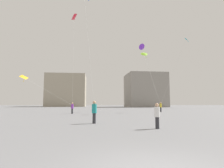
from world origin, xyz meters
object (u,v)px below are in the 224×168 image
object	(u,v)px
kite_amber_delta	(25,78)
kite_violet_diamond	(142,47)
person_in_yellow	(161,106)
building_left_hall	(67,91)
building_centre_hall	(145,90)
kite_cyan_delta	(185,42)
person_in_purple	(72,108)
kite_crimson_delta	(74,18)
person_in_teal	(94,111)
kite_lime_diamond	(144,54)
person_in_white	(157,115)

from	to	relation	value
kite_amber_delta	kite_violet_diamond	size ratio (longest dim) A/B	0.55
person_in_yellow	building_left_hall	world-z (taller)	building_left_hall
person_in_yellow	building_centre_hall	bearing A→B (deg)	133.29
building_centre_hall	kite_cyan_delta	bearing A→B (deg)	-92.43
building_left_hall	kite_cyan_delta	bearing A→B (deg)	-59.49
person_in_purple	kite_crimson_delta	world-z (taller)	kite_crimson_delta
kite_violet_diamond	person_in_teal	bearing A→B (deg)	-111.18
person_in_yellow	person_in_teal	bearing A→B (deg)	-67.97
building_left_hall	kite_violet_diamond	bearing A→B (deg)	-65.43
person_in_teal	building_left_hall	xyz separation A→B (m)	(-17.05, 78.27, 6.68)
kite_crimson_delta	kite_lime_diamond	bearing A→B (deg)	-0.75
kite_crimson_delta	building_centre_hall	bearing A→B (deg)	65.67
person_in_white	person_in_teal	world-z (taller)	person_in_teal
kite_violet_diamond	building_centre_hall	xyz separation A→B (m)	(10.36, 43.86, -6.01)
person_in_purple	kite_amber_delta	size ratio (longest dim) A/B	0.25
kite_violet_diamond	building_left_hall	distance (m)	61.90
person_in_yellow	kite_amber_delta	distance (m)	23.40
person_in_purple	kite_amber_delta	world-z (taller)	kite_amber_delta
kite_amber_delta	kite_crimson_delta	size ratio (longest dim) A/B	0.46
person_in_white	kite_crimson_delta	xyz separation A→B (m)	(-8.34, 18.21, 14.75)
person_in_white	kite_violet_diamond	distance (m)	28.64
kite_amber_delta	building_centre_hall	size ratio (longest dim) A/B	0.41
kite_lime_diamond	building_centre_hall	distance (m)	52.64
kite_crimson_delta	person_in_white	bearing A→B (deg)	-65.40
person_in_white	kite_cyan_delta	xyz separation A→B (m)	(12.85, 23.77, 12.93)
person_in_purple	kite_lime_diamond	xyz separation A→B (m)	(11.48, 0.65, 8.71)
person_in_teal	kite_cyan_delta	world-z (taller)	kite_cyan_delta
kite_amber_delta	kite_violet_diamond	xyz separation A→B (m)	(18.89, 10.63, 7.96)
person_in_purple	building_left_hall	xyz separation A→B (m)	(-13.03, 64.16, 6.72)
person_in_white	kite_lime_diamond	world-z (taller)	kite_lime_diamond
person_in_teal	kite_lime_diamond	world-z (taller)	kite_lime_diamond
kite_crimson_delta	building_left_hall	bearing A→B (deg)	101.48
person_in_white	building_centre_hall	bearing A→B (deg)	24.58
kite_amber_delta	building_centre_hall	xyz separation A→B (m)	(29.25, 54.50, 1.95)
person_in_white	kite_crimson_delta	distance (m)	24.87
building_left_hall	building_centre_hall	distance (m)	38.02
building_centre_hall	kite_lime_diamond	bearing A→B (deg)	-102.63
person_in_teal	building_centre_hall	bearing A→B (deg)	95.40
kite_lime_diamond	kite_violet_diamond	bearing A→B (deg)	81.28
kite_amber_delta	kite_crimson_delta	xyz separation A→B (m)	(6.12, 3.34, 10.45)
building_centre_hall	person_in_purple	bearing A→B (deg)	-113.86
kite_cyan_delta	building_centre_hall	xyz separation A→B (m)	(1.94, 45.59, -6.68)
kite_crimson_delta	kite_cyan_delta	bearing A→B (deg)	14.70
kite_amber_delta	kite_lime_diamond	world-z (taller)	kite_lime_diamond
kite_lime_diamond	building_centre_hall	bearing A→B (deg)	77.37
person_in_yellow	kite_violet_diamond	xyz separation A→B (m)	(-2.78, 2.87, 12.14)
person_in_teal	kite_crimson_delta	world-z (taller)	kite_crimson_delta
person_in_purple	person_in_teal	xyz separation A→B (m)	(4.02, -14.10, 0.04)
kite_crimson_delta	kite_lime_diamond	distance (m)	13.08
person_in_purple	building_centre_hall	world-z (taller)	building_centre_hall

